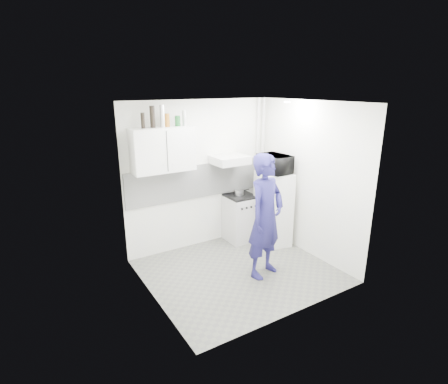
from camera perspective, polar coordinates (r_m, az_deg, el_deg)
floor at (r=5.67m, az=2.46°, el=-12.78°), size 2.80×2.80×0.00m
ceiling at (r=4.93m, az=2.86°, el=14.46°), size 2.80×2.80×0.00m
wall_back at (r=6.19m, az=-3.86°, el=2.78°), size 2.80×0.00×2.80m
wall_left at (r=4.55m, az=-12.12°, el=-2.86°), size 0.00×2.60×2.60m
wall_right at (r=6.02m, az=13.75°, el=1.92°), size 0.00×2.60×2.60m
person at (r=5.25m, az=6.84°, el=-3.99°), size 0.80×0.64×1.90m
stove at (r=6.59m, az=2.65°, el=-4.30°), size 0.53×0.53×0.85m
fridge at (r=6.40m, az=8.00°, el=-2.74°), size 0.68×0.68×1.35m
stove_top at (r=6.44m, az=2.71°, el=-0.65°), size 0.51×0.51×0.03m
saucepan at (r=6.44m, az=2.48°, el=-0.08°), size 0.17×0.17×0.09m
microwave at (r=6.17m, az=8.32°, el=4.58°), size 0.60×0.43×0.32m
bottle_b at (r=5.45m, az=-13.11°, el=11.30°), size 0.06×0.06×0.23m
bottle_c at (r=5.50m, az=-11.61°, el=11.93°), size 0.08×0.08×0.33m
bottle_d at (r=5.55m, az=-10.05°, el=12.12°), size 0.08×0.08×0.34m
canister_a at (r=5.58m, az=-9.29°, el=11.51°), size 0.08×0.08×0.21m
canister_b at (r=5.66m, az=-7.58°, el=11.44°), size 0.09×0.09×0.17m
bottle_e at (r=5.70m, az=-6.53°, el=11.91°), size 0.06×0.06×0.24m
upper_cabinet at (r=5.61m, az=-9.96°, el=6.83°), size 1.00×0.35×0.70m
range_hood at (r=6.13m, az=0.92°, el=5.28°), size 0.60×0.50×0.14m
backsplash at (r=6.20m, az=-3.78°, el=1.85°), size 2.74×0.03×0.60m
pipe_a at (r=6.81m, az=6.20°, el=4.04°), size 0.05×0.05×2.60m
pipe_b at (r=6.74m, az=5.39°, el=3.92°), size 0.04×0.04×2.60m
ceiling_spot_fixture at (r=5.70m, az=10.27°, el=14.26°), size 0.10×0.10×0.02m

